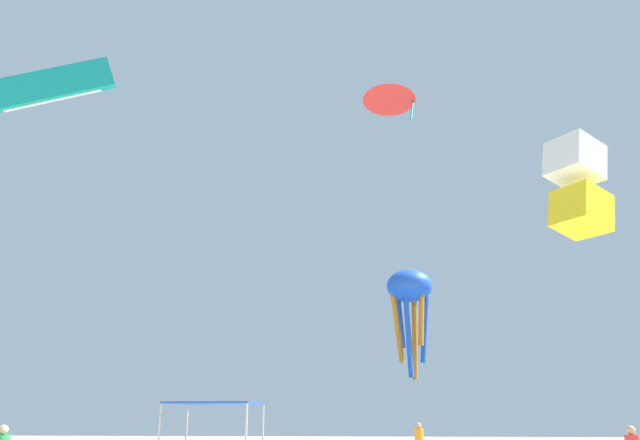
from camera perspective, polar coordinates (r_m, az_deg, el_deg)
canopy_tent at (r=22.23m, az=-9.44°, el=-16.27°), size 2.82×2.96×2.38m
person_near_tent at (r=30.64m, az=8.95°, el=-18.92°), size 0.40×0.40×1.68m
kite_delta_red at (r=32.03m, az=6.28°, el=11.02°), size 3.17×3.20×2.17m
kite_box_white at (r=25.33m, az=22.25°, el=2.87°), size 2.48×2.43×3.73m
kite_parafoil_teal at (r=31.37m, az=-22.84°, el=11.19°), size 5.18×1.61×3.20m
kite_octopus_blue at (r=44.46m, az=8.09°, el=-6.41°), size 4.43×4.43×7.41m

